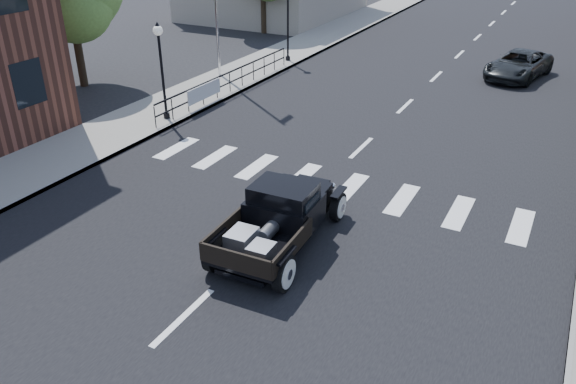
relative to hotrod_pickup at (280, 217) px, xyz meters
The scene contains 11 objects.
ground 0.97m from the hotrod_pickup, 141.44° to the right, with size 120.00×120.00×0.00m, color black.
road 14.68m from the hotrod_pickup, 91.69° to the left, with size 14.00×80.00×0.02m, color black.
road_markings 9.70m from the hotrod_pickup, 92.56° to the left, with size 12.00×60.00×0.06m, color silver, non-canonical shape.
sidewalk_left 17.18m from the hotrod_pickup, 121.36° to the left, with size 3.00×80.00×0.15m, color gray.
railing 12.37m from the hotrod_pickup, 128.68° to the left, with size 0.08×10.00×1.00m, color black, non-canonical shape.
banner 10.83m from the hotrod_pickup, 134.98° to the left, with size 0.04×2.20×0.60m, color silver, non-canonical shape.
lamp_post_b 9.89m from the hotrod_pickup, 144.85° to the left, with size 0.36×0.36×3.60m, color black, non-canonical shape.
lamp_post_c 17.63m from the hotrod_pickup, 117.16° to the left, with size 0.36×0.36×3.60m, color black, non-canonical shape.
big_tree_near 16.56m from the hotrod_pickup, 152.05° to the left, with size 4.79×4.79×7.03m, color #4E7632, non-canonical shape.
hotrod_pickup is the anchor object (origin of this frame).
second_car 18.54m from the hotrod_pickup, 80.62° to the left, with size 2.08×4.50×1.25m, color black.
Camera 1 is at (6.07, -9.95, 7.55)m, focal length 35.00 mm.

